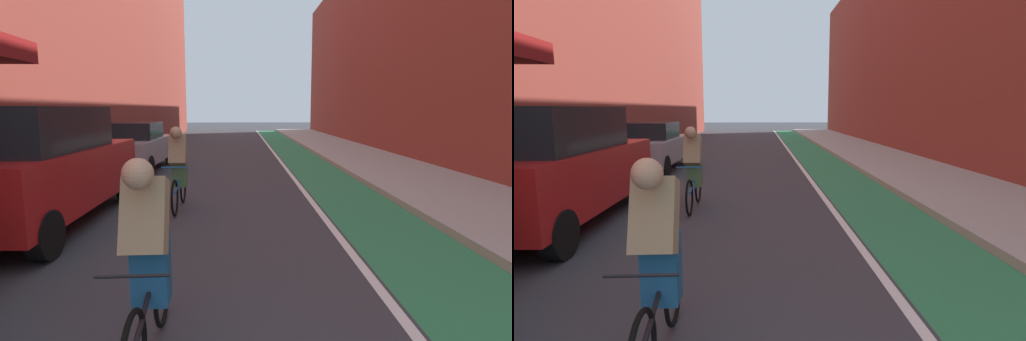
# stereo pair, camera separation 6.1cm
# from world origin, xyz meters

# --- Properties ---
(ground_plane) EXTENTS (86.55, 86.55, 0.00)m
(ground_plane) POSITION_xyz_m (0.00, 15.67, 0.00)
(ground_plane) COLOR #38383D
(bike_lane_paint) EXTENTS (1.60, 39.34, 0.00)m
(bike_lane_paint) POSITION_xyz_m (3.00, 17.67, 0.00)
(bike_lane_paint) COLOR #2D8451
(bike_lane_paint) RESTS_ON ground
(lane_divider_stripe) EXTENTS (0.12, 39.34, 0.00)m
(lane_divider_stripe) POSITION_xyz_m (2.10, 17.67, 0.00)
(lane_divider_stripe) COLOR white
(lane_divider_stripe) RESTS_ON ground
(sidewalk_right) EXTENTS (3.11, 39.34, 0.14)m
(sidewalk_right) POSITION_xyz_m (5.35, 17.67, 0.07)
(sidewalk_right) COLOR #A8A59E
(sidewalk_right) RESTS_ON ground
(building_facade_right) EXTENTS (2.40, 35.34, 10.03)m
(building_facade_right) POSITION_xyz_m (8.10, 19.67, 5.02)
(building_facade_right) COLOR brown
(building_facade_right) RESTS_ON ground
(parked_suv_red) EXTENTS (2.00, 4.49, 1.98)m
(parked_suv_red) POSITION_xyz_m (-2.75, 8.71, 1.02)
(parked_suv_red) COLOR red
(parked_suv_red) RESTS_ON ground
(parked_sedan_silver) EXTENTS (1.90, 4.25, 1.53)m
(parked_sedan_silver) POSITION_xyz_m (-2.75, 14.56, 0.78)
(parked_sedan_silver) COLOR #9EA0A8
(parked_sedan_silver) RESTS_ON ground
(cyclist_lead) EXTENTS (0.48, 1.72, 1.61)m
(cyclist_lead) POSITION_xyz_m (-0.12, 4.97, 0.81)
(cyclist_lead) COLOR black
(cyclist_lead) RESTS_ON ground
(cyclist_mid) EXTENTS (0.48, 1.72, 1.62)m
(cyclist_mid) POSITION_xyz_m (-0.61, 9.69, 0.81)
(cyclist_mid) COLOR black
(cyclist_mid) RESTS_ON ground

